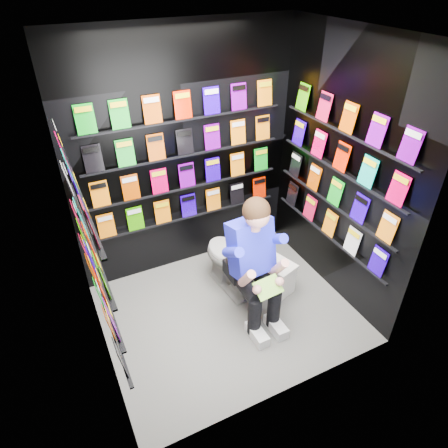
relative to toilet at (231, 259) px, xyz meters
name	(u,v)px	position (x,y,z in m)	size (l,w,h in m)	color
floor	(228,312)	(-0.21, -0.35, -0.37)	(2.40, 2.40, 0.00)	slate
ceiling	(230,34)	(-0.21, -0.35, 2.23)	(2.40, 2.40, 0.00)	white
wall_back	(185,158)	(-0.21, 0.65, 0.93)	(2.40, 0.04, 2.60)	black
wall_front	(297,274)	(-0.21, -1.35, 0.93)	(2.40, 0.04, 2.60)	black
wall_left	(82,241)	(-1.41, -0.35, 0.93)	(0.04, 2.00, 2.60)	black
wall_right	(341,175)	(0.99, -0.35, 0.93)	(0.04, 2.00, 2.60)	black
comics_back	(186,159)	(-0.21, 0.62, 0.94)	(2.10, 0.06, 1.37)	#CF0048
comics_left	(86,239)	(-1.38, -0.35, 0.94)	(0.06, 1.70, 1.37)	#CF0048
comics_right	(339,175)	(0.96, -0.35, 0.94)	(0.06, 1.70, 1.37)	#CF0048
toilet	(231,259)	(0.00, 0.00, 0.00)	(0.42, 0.75, 0.73)	white
longbox	(273,275)	(0.40, -0.22, -0.20)	(0.24, 0.44, 0.33)	white
longbox_lid	(274,262)	(0.40, -0.22, -0.02)	(0.26, 0.46, 0.03)	white
reader	(250,247)	(0.00, -0.38, 0.42)	(0.55, 0.81, 1.48)	#2123E4
held_comic	(268,287)	(0.00, -0.73, 0.21)	(0.26, 0.01, 0.18)	green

